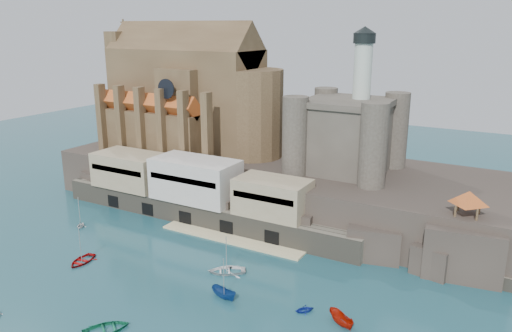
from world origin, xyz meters
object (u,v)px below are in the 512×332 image
object	(u,v)px
church	(191,99)
pavilion	(469,199)
castle_keep	(347,132)
boat_0	(82,262)
boat_2	(224,297)

from	to	relation	value
church	pavilion	bearing A→B (deg)	-13.48
castle_keep	boat_0	xyz separation A→B (m)	(-31.50, -43.73, -18.31)
boat_0	church	bearing A→B (deg)	91.15
pavilion	church	bearing A→B (deg)	166.52
boat_0	boat_2	distance (m)	27.84
church	pavilion	world-z (taller)	church
boat_0	castle_keep	bearing A→B (deg)	44.32
church	boat_2	bearing A→B (deg)	-49.12
castle_keep	boat_0	size ratio (longest dim) A/B	5.19
boat_2	church	bearing A→B (deg)	54.21
church	castle_keep	distance (m)	40.39
castle_keep	boat_2	distance (m)	45.35
castle_keep	pavilion	bearing A→B (deg)	-30.18
castle_keep	boat_2	xyz separation A→B (m)	(-3.76, -41.32, -18.31)
church	boat_0	distance (m)	50.46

